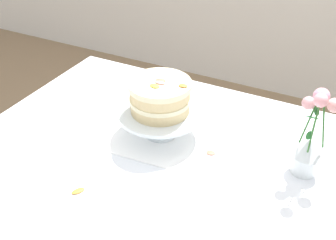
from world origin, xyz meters
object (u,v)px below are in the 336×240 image
at_px(dining_table, 172,183).
at_px(cake_stand, 160,115).
at_px(layer_cake, 160,96).
at_px(flower_vase, 310,142).

height_order(dining_table, cake_stand, cake_stand).
height_order(layer_cake, flower_vase, flower_vase).
relative_size(layer_cake, flower_vase, 0.70).
xyz_separation_m(cake_stand, layer_cake, (0.00, -0.00, 0.07)).
bearing_deg(dining_table, layer_cake, 131.74).
distance_m(layer_cake, flower_vase, 0.48).
bearing_deg(dining_table, cake_stand, 131.76).
bearing_deg(flower_vase, layer_cake, -176.19).
relative_size(dining_table, flower_vase, 4.71).
relative_size(dining_table, layer_cake, 6.77).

